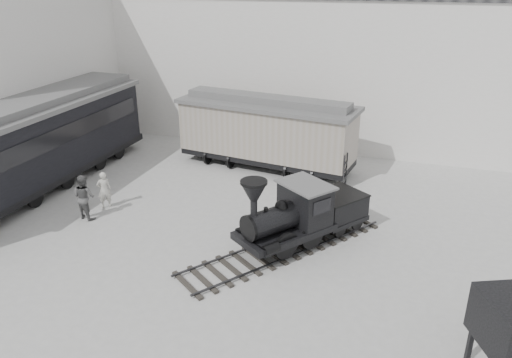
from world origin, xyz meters
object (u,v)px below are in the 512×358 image
(passenger_coach, at_px, (33,145))
(visitor_a, at_px, (104,190))
(visitor_b, at_px, (84,197))
(boxcar, at_px, (267,130))
(locomotive, at_px, (298,218))

(passenger_coach, height_order, visitor_a, passenger_coach)
(passenger_coach, xyz_separation_m, visitor_b, (3.79, -1.76, -1.21))
(boxcar, relative_size, passenger_coach, 0.64)
(boxcar, bearing_deg, visitor_a, -119.45)
(visitor_a, bearing_deg, boxcar, -167.18)
(locomotive, height_order, boxcar, boxcar)
(visitor_a, xyz_separation_m, visitor_b, (-0.18, -1.09, 0.13))
(locomotive, relative_size, boxcar, 0.84)
(boxcar, relative_size, visitor_a, 5.79)
(visitor_a, bearing_deg, locomotive, 136.84)
(boxcar, xyz_separation_m, visitor_b, (-5.29, -7.79, -1.01))
(locomotive, xyz_separation_m, passenger_coach, (-12.50, 1.17, 1.06))
(locomotive, height_order, passenger_coach, passenger_coach)
(locomotive, bearing_deg, visitor_b, -139.95)
(locomotive, distance_m, visitor_a, 8.55)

